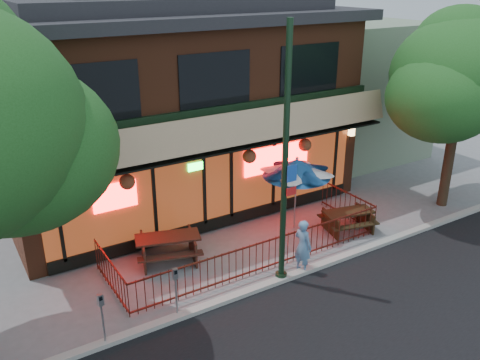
# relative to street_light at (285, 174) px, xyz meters

# --- Properties ---
(ground) EXTENTS (80.00, 80.00, 0.00)m
(ground) POSITION_rel_street_light_xyz_m (-0.00, 0.40, -3.15)
(ground) COLOR gray
(ground) RESTS_ON ground
(curb) EXTENTS (80.00, 0.25, 0.12)m
(curb) POSITION_rel_street_light_xyz_m (-0.00, -0.10, -3.09)
(curb) COLOR #999993
(curb) RESTS_ON ground
(restaurant_building) EXTENTS (12.96, 9.49, 8.05)m
(restaurant_building) POSITION_rel_street_light_xyz_m (-0.00, 7.51, 0.98)
(restaurant_building) COLOR #5F2E1B
(restaurant_building) RESTS_ON ground
(neighbor_building) EXTENTS (6.00, 7.00, 6.00)m
(neighbor_building) POSITION_rel_street_light_xyz_m (9.00, 8.10, -0.15)
(neighbor_building) COLOR slate
(neighbor_building) RESTS_ON ground
(patio_fence) EXTENTS (8.44, 2.62, 1.00)m
(patio_fence) POSITION_rel_street_light_xyz_m (-0.00, 0.91, -2.52)
(patio_fence) COLOR #47160F
(patio_fence) RESTS_ON ground
(street_light) EXTENTS (0.43, 0.32, 7.00)m
(street_light) POSITION_rel_street_light_xyz_m (0.00, 0.00, 0.00)
(street_light) COLOR black
(street_light) RESTS_ON ground
(street_tree_right) EXTENTS (4.80, 4.80, 7.02)m
(street_tree_right) POSITION_rel_street_light_xyz_m (8.04, 0.99, 1.81)
(street_tree_right) COLOR #36281B
(street_tree_right) RESTS_ON ground
(picnic_table_left) EXTENTS (2.22, 1.93, 0.80)m
(picnic_table_left) POSITION_rel_street_light_xyz_m (-2.25, 2.58, -2.62)
(picnic_table_left) COLOR #3E2016
(picnic_table_left) RESTS_ON ground
(picnic_table_right) EXTENTS (1.90, 1.61, 0.70)m
(picnic_table_right) POSITION_rel_street_light_xyz_m (3.60, 1.22, -2.69)
(picnic_table_right) COLOR #2E2010
(picnic_table_right) RESTS_ON ground
(patio_umbrella) EXTENTS (2.20, 2.20, 2.52)m
(patio_umbrella) POSITION_rel_street_light_xyz_m (2.22, 2.31, -1.00)
(patio_umbrella) COLOR gray
(patio_umbrella) RESTS_ON ground
(pedestrian) EXTENTS (0.49, 0.65, 1.60)m
(pedestrian) POSITION_rel_street_light_xyz_m (0.77, 0.05, -2.35)
(pedestrian) COLOR #5E8DBC
(pedestrian) RESTS_ON ground
(parking_meter_near) EXTENTS (0.13, 0.12, 1.39)m
(parking_meter_near) POSITION_rel_street_light_xyz_m (-3.19, 0.00, -2.21)
(parking_meter_near) COLOR gray
(parking_meter_near) RESTS_ON ground
(parking_meter_far) EXTENTS (0.14, 0.12, 1.37)m
(parking_meter_far) POSITION_rel_street_light_xyz_m (-5.03, -0.08, -2.22)
(parking_meter_far) COLOR #999BA1
(parking_meter_far) RESTS_ON ground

